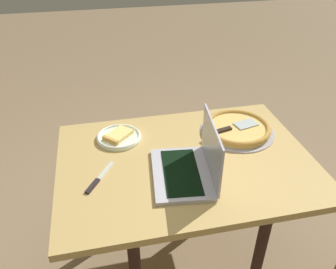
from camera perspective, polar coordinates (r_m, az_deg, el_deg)
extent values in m
plane|color=#866E50|center=(2.08, 2.37, -20.18)|extent=(12.00, 12.00, 0.00)
cube|color=tan|center=(1.56, 2.97, -4.58)|extent=(1.15, 0.82, 0.03)
cylinder|color=#321E19|center=(2.08, 8.38, -6.60)|extent=(0.05, 0.05, 0.70)
cylinder|color=#321E19|center=(1.98, -7.66, -8.89)|extent=(0.05, 0.05, 0.70)
cylinder|color=#321E19|center=(1.72, 15.03, -18.64)|extent=(0.05, 0.05, 0.70)
cube|color=#B5B3C2|center=(1.46, 2.19, -6.53)|extent=(0.28, 0.37, 0.02)
cube|color=black|center=(1.45, 2.20, -6.21)|extent=(0.18, 0.32, 0.00)
cube|color=#B5B3C2|center=(1.40, 7.31, -2.31)|extent=(0.05, 0.35, 0.23)
cube|color=#34408C|center=(1.40, 7.21, -2.32)|extent=(0.04, 0.31, 0.20)
cylinder|color=white|center=(1.70, -8.19, -0.52)|extent=(0.22, 0.22, 0.01)
torus|color=white|center=(1.69, -8.22, -0.24)|extent=(0.21, 0.21, 0.01)
cube|color=#F3D173|center=(1.69, -8.24, -0.05)|extent=(0.15, 0.15, 0.02)
cube|color=gold|center=(1.65, -9.61, -1.02)|extent=(0.07, 0.08, 0.03)
cylinder|color=#9E9DA5|center=(1.77, 11.45, 0.52)|extent=(0.37, 0.37, 0.01)
cylinder|color=#DCB660|center=(1.76, 11.50, 0.92)|extent=(0.32, 0.32, 0.02)
torus|color=#BA8A3C|center=(1.76, 11.54, 1.25)|extent=(0.33, 0.33, 0.03)
cube|color=#AFBEBE|center=(1.78, 12.90, 1.73)|extent=(0.13, 0.09, 0.00)
cube|color=black|center=(1.69, 8.47, 0.56)|extent=(0.15, 0.06, 0.01)
cube|color=beige|center=(1.50, -10.73, -6.38)|extent=(0.10, 0.15, 0.00)
cube|color=black|center=(1.44, -12.51, -8.41)|extent=(0.07, 0.09, 0.01)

